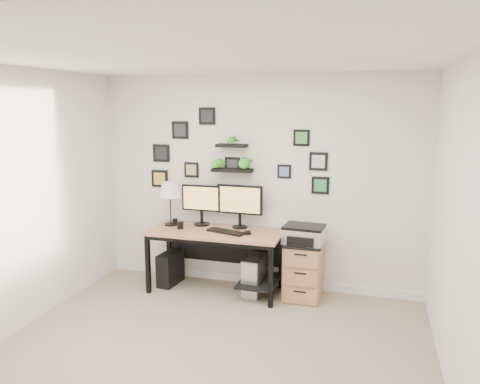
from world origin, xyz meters
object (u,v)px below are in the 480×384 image
(monitor_left, at_px, (201,202))
(printer, at_px, (304,234))
(monitor_right, at_px, (240,203))
(pc_tower_black, at_px, (170,268))
(desk, at_px, (219,240))
(table_lamp, at_px, (170,191))
(file_cabinet, at_px, (303,270))
(mug, at_px, (180,225))
(pc_tower_grey, at_px, (255,275))

(monitor_left, relative_size, printer, 1.07)
(monitor_right, relative_size, pc_tower_black, 1.40)
(monitor_right, bearing_deg, pc_tower_black, -168.83)
(desk, height_order, table_lamp, table_lamp)
(table_lamp, height_order, file_cabinet, table_lamp)
(printer, bearing_deg, file_cabinet, 88.59)
(table_lamp, bearing_deg, monitor_left, 14.26)
(mug, bearing_deg, monitor_right, 19.71)
(pc_tower_grey, bearing_deg, monitor_left, 166.93)
(printer, bearing_deg, desk, -178.37)
(pc_tower_black, xyz_separation_m, pc_tower_grey, (1.10, -0.01, 0.02))
(pc_tower_grey, distance_m, file_cabinet, 0.59)
(mug, bearing_deg, pc_tower_grey, 4.22)
(table_lamp, distance_m, printer, 1.73)
(pc_tower_grey, xyz_separation_m, file_cabinet, (0.57, 0.05, 0.11))
(mug, xyz_separation_m, file_cabinet, (1.49, 0.12, -0.46))
(monitor_right, xyz_separation_m, pc_tower_grey, (0.24, -0.18, -0.84))
(mug, bearing_deg, printer, 3.58)
(desk, relative_size, pc_tower_black, 3.92)
(pc_tower_black, height_order, pc_tower_grey, pc_tower_grey)
(table_lamp, distance_m, file_cabinet, 1.88)
(table_lamp, bearing_deg, file_cabinet, -0.67)
(pc_tower_black, xyz_separation_m, file_cabinet, (1.67, 0.05, 0.13))
(desk, height_order, monitor_right, monitor_right)
(mug, xyz_separation_m, pc_tower_grey, (0.92, 0.07, -0.57))
(monitor_left, bearing_deg, table_lamp, -165.74)
(desk, xyz_separation_m, pc_tower_grey, (0.44, 0.00, -0.40))
(monitor_left, bearing_deg, file_cabinet, -5.02)
(pc_tower_black, relative_size, file_cabinet, 0.61)
(monitor_right, distance_m, pc_tower_grey, 0.89)
(table_lamp, height_order, pc_tower_black, table_lamp)
(mug, distance_m, pc_tower_black, 0.62)
(desk, distance_m, monitor_right, 0.52)
(mug, bearing_deg, pc_tower_black, 158.04)
(table_lamp, relative_size, printer, 1.14)
(table_lamp, distance_m, pc_tower_grey, 1.46)
(mug, distance_m, pc_tower_grey, 1.08)
(monitor_left, distance_m, printer, 1.34)
(mug, relative_size, printer, 0.19)
(monitor_left, distance_m, mug, 0.39)
(pc_tower_black, bearing_deg, file_cabinet, 7.49)
(monitor_right, xyz_separation_m, pc_tower_black, (-0.86, -0.17, -0.86))
(table_lamp, bearing_deg, monitor_right, 6.66)
(mug, bearing_deg, desk, 7.75)
(table_lamp, relative_size, pc_tower_black, 1.33)
(pc_tower_black, bearing_deg, pc_tower_grey, 5.51)
(monitor_left, distance_m, monitor_right, 0.50)
(pc_tower_grey, relative_size, printer, 0.98)
(monitor_right, xyz_separation_m, printer, (0.81, -0.15, -0.29))
(mug, height_order, printer, printer)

